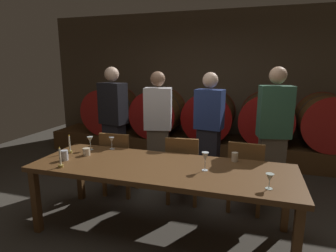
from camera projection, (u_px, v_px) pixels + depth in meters
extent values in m
plane|color=#3F3A33|center=(170.00, 225.00, 3.08)|extent=(9.20, 9.20, 0.00)
cube|color=brown|center=(213.00, 83.00, 5.63)|extent=(7.08, 0.24, 2.77)
cube|color=brown|center=(207.00, 147.00, 5.37)|extent=(6.37, 0.90, 0.38)
cylinder|color=#513319|center=(112.00, 110.00, 5.82)|extent=(0.88, 0.86, 0.88)
cylinder|color=#B21C16|center=(101.00, 113.00, 5.40)|extent=(0.90, 0.03, 0.90)
cylinder|color=#B21C16|center=(121.00, 107.00, 6.23)|extent=(0.90, 0.03, 0.90)
cylinder|color=#2D2D33|center=(112.00, 110.00, 5.82)|extent=(0.89, 0.04, 0.89)
cylinder|color=brown|center=(159.00, 112.00, 5.52)|extent=(0.88, 0.86, 0.88)
cylinder|color=#9E1411|center=(151.00, 116.00, 5.10)|extent=(0.90, 0.03, 0.90)
cylinder|color=#9E1411|center=(166.00, 109.00, 5.93)|extent=(0.90, 0.03, 0.90)
cylinder|color=#2D2D33|center=(159.00, 112.00, 5.52)|extent=(0.89, 0.04, 0.89)
cylinder|color=#513319|center=(210.00, 115.00, 5.23)|extent=(0.88, 0.86, 0.88)
cylinder|color=maroon|center=(206.00, 119.00, 4.81)|extent=(0.90, 0.03, 0.90)
cylinder|color=maroon|center=(213.00, 111.00, 5.64)|extent=(0.90, 0.03, 0.90)
cylinder|color=#2D2D33|center=(210.00, 115.00, 5.23)|extent=(0.89, 0.04, 0.89)
cylinder|color=#513319|center=(265.00, 118.00, 4.94)|extent=(0.88, 0.86, 0.88)
cylinder|color=#9E1411|center=(266.00, 123.00, 4.52)|extent=(0.90, 0.03, 0.90)
cylinder|color=#9E1411|center=(264.00, 114.00, 5.35)|extent=(0.90, 0.03, 0.90)
cylinder|color=#2D2D33|center=(265.00, 118.00, 4.94)|extent=(0.89, 0.04, 0.89)
cylinder|color=brown|center=(326.00, 121.00, 4.66)|extent=(0.88, 0.86, 0.88)
cylinder|color=#B21C16|center=(333.00, 126.00, 4.25)|extent=(0.90, 0.03, 0.90)
cylinder|color=#B21C16|center=(320.00, 116.00, 5.08)|extent=(0.90, 0.03, 0.90)
cylinder|color=#2D2D33|center=(326.00, 121.00, 4.66)|extent=(0.89, 0.04, 0.89)
cube|color=brown|center=(161.00, 168.00, 2.83)|extent=(2.66, 0.90, 0.05)
cube|color=brown|center=(36.00, 201.00, 2.90)|extent=(0.07, 0.07, 0.68)
cube|color=brown|center=(297.00, 247.00, 2.18)|extent=(0.07, 0.07, 0.68)
cube|color=brown|center=(80.00, 174.00, 3.63)|extent=(0.07, 0.07, 0.68)
cube|color=brown|center=(286.00, 201.00, 2.91)|extent=(0.07, 0.07, 0.68)
cube|color=brown|center=(121.00, 162.00, 3.80)|extent=(0.42, 0.42, 0.04)
cube|color=brown|center=(114.00, 150.00, 3.58)|extent=(0.40, 0.06, 0.42)
cube|color=brown|center=(137.00, 174.00, 3.96)|extent=(0.05, 0.05, 0.42)
cube|color=brown|center=(116.00, 172.00, 4.05)|extent=(0.05, 0.05, 0.42)
cube|color=brown|center=(128.00, 184.00, 3.64)|extent=(0.05, 0.05, 0.42)
cube|color=brown|center=(104.00, 181.00, 3.73)|extent=(0.05, 0.05, 0.42)
cube|color=brown|center=(184.00, 168.00, 3.58)|extent=(0.44, 0.44, 0.04)
cube|color=brown|center=(182.00, 155.00, 3.36)|extent=(0.40, 0.08, 0.42)
cube|color=brown|center=(198.00, 180.00, 3.76)|extent=(0.05, 0.05, 0.42)
cube|color=brown|center=(173.00, 179.00, 3.82)|extent=(0.05, 0.05, 0.42)
cube|color=brown|center=(195.00, 191.00, 3.43)|extent=(0.05, 0.05, 0.42)
cube|color=brown|center=(168.00, 189.00, 3.50)|extent=(0.05, 0.05, 0.42)
cube|color=brown|center=(246.00, 175.00, 3.36)|extent=(0.43, 0.43, 0.04)
cube|color=brown|center=(246.00, 161.00, 3.15)|extent=(0.40, 0.07, 0.42)
cube|color=brown|center=(260.00, 189.00, 3.50)|extent=(0.05, 0.05, 0.42)
cube|color=brown|center=(233.00, 185.00, 3.62)|extent=(0.05, 0.05, 0.42)
cube|color=brown|center=(259.00, 201.00, 3.19)|extent=(0.05, 0.05, 0.42)
cube|color=brown|center=(229.00, 196.00, 3.31)|extent=(0.05, 0.05, 0.42)
cube|color=black|center=(115.00, 152.00, 4.26)|extent=(0.33, 0.26, 0.88)
cube|color=black|center=(113.00, 104.00, 4.10)|extent=(0.42, 0.31, 0.60)
sphere|color=beige|center=(112.00, 74.00, 4.01)|extent=(0.21, 0.21, 0.21)
cube|color=brown|center=(158.00, 157.00, 4.08)|extent=(0.34, 0.26, 0.84)
cube|color=silver|center=(158.00, 109.00, 3.93)|extent=(0.42, 0.32, 0.59)
sphere|color=#8C664C|center=(158.00, 79.00, 3.84)|extent=(0.21, 0.21, 0.21)
cube|color=black|center=(208.00, 158.00, 4.01)|extent=(0.33, 0.24, 0.86)
cube|color=navy|center=(209.00, 109.00, 3.86)|extent=(0.41, 0.29, 0.55)
sphere|color=beige|center=(210.00, 80.00, 3.77)|extent=(0.21, 0.21, 0.21)
cube|color=brown|center=(270.00, 170.00, 3.51)|extent=(0.33, 0.25, 0.87)
cube|color=#336047|center=(275.00, 112.00, 3.35)|extent=(0.42, 0.31, 0.63)
sphere|color=#D8A884|center=(278.00, 75.00, 3.26)|extent=(0.20, 0.20, 0.20)
cylinder|color=olive|center=(70.00, 152.00, 3.23)|extent=(0.05, 0.05, 0.02)
cylinder|color=#EDE5CC|center=(69.00, 144.00, 3.21)|extent=(0.02, 0.02, 0.18)
cone|color=yellow|center=(69.00, 135.00, 3.19)|extent=(0.01, 0.01, 0.02)
cylinder|color=olive|center=(61.00, 166.00, 2.78)|extent=(0.05, 0.05, 0.02)
cylinder|color=#EDE5CC|center=(60.00, 157.00, 2.76)|extent=(0.02, 0.02, 0.17)
cone|color=yellow|center=(59.00, 147.00, 2.74)|extent=(0.01, 0.01, 0.02)
cylinder|color=silver|center=(91.00, 150.00, 3.36)|extent=(0.06, 0.06, 0.00)
cylinder|color=silver|center=(91.00, 146.00, 3.35)|extent=(0.01, 0.01, 0.09)
cone|color=silver|center=(90.00, 140.00, 3.33)|extent=(0.07, 0.07, 0.07)
cylinder|color=white|center=(112.00, 149.00, 3.39)|extent=(0.06, 0.06, 0.00)
cylinder|color=white|center=(112.00, 145.00, 3.38)|extent=(0.01, 0.01, 0.08)
cone|color=white|center=(112.00, 140.00, 3.37)|extent=(0.06, 0.06, 0.07)
cylinder|color=white|center=(205.00, 170.00, 2.70)|extent=(0.06, 0.06, 0.00)
cylinder|color=white|center=(205.00, 166.00, 2.69)|extent=(0.01, 0.01, 0.09)
cone|color=white|center=(205.00, 157.00, 2.67)|extent=(0.07, 0.07, 0.09)
cylinder|color=silver|center=(269.00, 189.00, 2.29)|extent=(0.06, 0.06, 0.00)
cylinder|color=silver|center=(269.00, 185.00, 2.29)|extent=(0.01, 0.01, 0.06)
cone|color=silver|center=(270.00, 178.00, 2.27)|extent=(0.07, 0.07, 0.07)
cylinder|color=silver|center=(65.00, 155.00, 2.98)|extent=(0.07, 0.07, 0.11)
cylinder|color=beige|center=(86.00, 152.00, 3.15)|extent=(0.08, 0.08, 0.08)
cylinder|color=beige|center=(235.00, 157.00, 2.95)|extent=(0.07, 0.07, 0.10)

